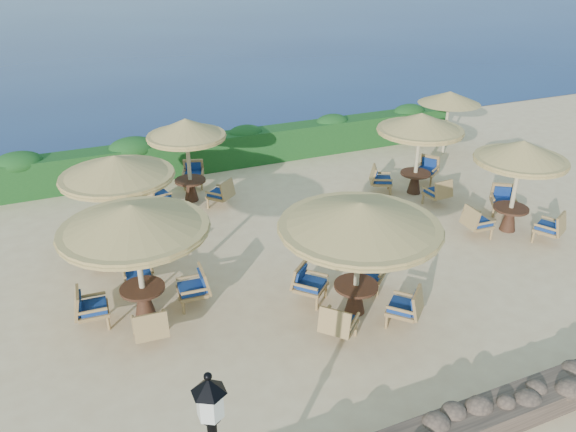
# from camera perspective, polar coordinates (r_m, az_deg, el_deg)

# --- Properties ---
(ground) EXTENTS (120.00, 120.00, 0.00)m
(ground) POSITION_cam_1_polar(r_m,az_deg,el_deg) (14.62, 3.44, -4.14)
(ground) COLOR beige
(ground) RESTS_ON ground
(sea) EXTENTS (160.00, 160.00, 0.00)m
(sea) POSITION_cam_1_polar(r_m,az_deg,el_deg) (81.75, -20.47, 19.49)
(sea) COLOR #0B1C4C
(sea) RESTS_ON ground
(hedge) EXTENTS (18.00, 0.90, 1.20)m
(hedge) POSITION_cam_1_polar(r_m,az_deg,el_deg) (20.45, -5.61, 6.73)
(hedge) COLOR #143E17
(hedge) RESTS_ON ground
(stone_wall) EXTENTS (15.00, 0.65, 0.44)m
(stone_wall) POSITION_cam_1_polar(r_m,az_deg,el_deg) (10.48, 19.66, -18.74)
(stone_wall) COLOR brown
(stone_wall) RESTS_ON ground
(extra_parasol) EXTENTS (2.30, 2.30, 2.41)m
(extra_parasol) POSITION_cam_1_polar(r_m,az_deg,el_deg) (21.94, 16.11, 11.48)
(extra_parasol) COLOR #C9B88E
(extra_parasol) RESTS_ON ground
(cafe_set_0) EXTENTS (3.10, 3.10, 2.65)m
(cafe_set_0) POSITION_cam_1_polar(r_m,az_deg,el_deg) (11.90, -15.23, -2.21)
(cafe_set_0) COLOR #C9B88E
(cafe_set_0) RESTS_ON ground
(cafe_set_1) EXTENTS (3.42, 3.42, 2.65)m
(cafe_set_1) POSITION_cam_1_polar(r_m,az_deg,el_deg) (11.63, 7.26, -1.77)
(cafe_set_1) COLOR #C9B88E
(cafe_set_1) RESTS_ON ground
(cafe_set_2) EXTENTS (2.65, 2.77, 2.65)m
(cafe_set_2) POSITION_cam_1_polar(r_m,az_deg,el_deg) (16.36, 22.37, 4.36)
(cafe_set_2) COLOR #C9B88E
(cafe_set_2) RESTS_ON ground
(cafe_set_3) EXTENTS (2.86, 2.86, 2.65)m
(cafe_set_3) POSITION_cam_1_polar(r_m,az_deg,el_deg) (14.63, -16.92, 3.58)
(cafe_set_3) COLOR #C9B88E
(cafe_set_3) RESTS_ON ground
(cafe_set_4) EXTENTS (2.64, 2.72, 2.65)m
(cafe_set_4) POSITION_cam_1_polar(r_m,az_deg,el_deg) (17.31, -10.19, 7.01)
(cafe_set_4) COLOR #C9B88E
(cafe_set_4) RESTS_ON ground
(cafe_set_5) EXTENTS (2.77, 2.77, 2.65)m
(cafe_set_5) POSITION_cam_1_polar(r_m,az_deg,el_deg) (18.05, 13.20, 7.80)
(cafe_set_5) COLOR #C9B88E
(cafe_set_5) RESTS_ON ground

